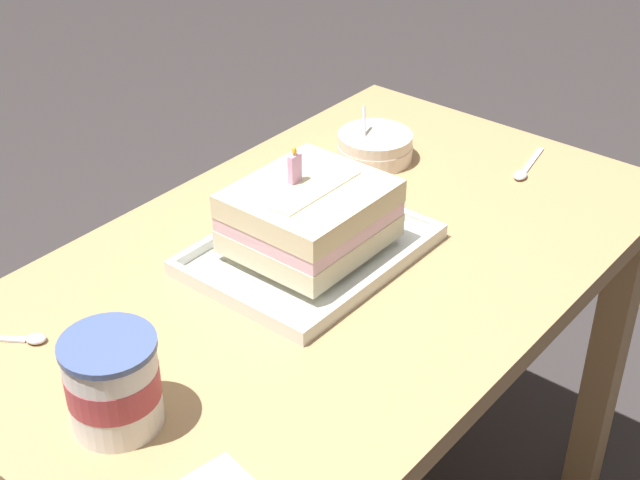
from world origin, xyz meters
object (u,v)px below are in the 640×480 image
at_px(foil_tray, 310,252).
at_px(serving_spoon_near_tray, 20,338).
at_px(serving_spoon_by_bowls, 524,171).
at_px(ice_cream_tub, 113,383).
at_px(bowl_stack, 375,146).
at_px(birthday_cake, 310,215).

distance_m(foil_tray, serving_spoon_near_tray, 0.44).
bearing_deg(foil_tray, serving_spoon_by_bowls, -15.75).
bearing_deg(ice_cream_tub, serving_spoon_by_bowls, -4.83).
xyz_separation_m(bowl_stack, ice_cream_tub, (-0.74, -0.17, 0.04)).
relative_size(ice_cream_tub, serving_spoon_near_tray, 0.99).
xyz_separation_m(birthday_cake, ice_cream_tub, (-0.42, -0.05, -0.01)).
height_order(birthday_cake, serving_spoon_by_bowls, birthday_cake).
height_order(birthday_cake, bowl_stack, birthday_cake).
distance_m(foil_tray, ice_cream_tub, 0.43).
relative_size(bowl_stack, serving_spoon_by_bowls, 0.96).
bearing_deg(serving_spoon_by_bowls, serving_spoon_near_tray, 160.84).
xyz_separation_m(birthday_cake, serving_spoon_by_bowls, (0.44, -0.12, -0.07)).
relative_size(birthday_cake, serving_spoon_near_tray, 1.79).
xyz_separation_m(foil_tray, bowl_stack, (0.32, 0.11, 0.02)).
relative_size(bowl_stack, serving_spoon_near_tray, 1.12).
bearing_deg(bowl_stack, serving_spoon_by_bowls, -63.07).
distance_m(ice_cream_tub, serving_spoon_by_bowls, 0.87).
height_order(ice_cream_tub, serving_spoon_near_tray, ice_cream_tub).
relative_size(birthday_cake, bowl_stack, 1.60).
bearing_deg(birthday_cake, bowl_stack, 19.53).
xyz_separation_m(birthday_cake, bowl_stack, (0.32, 0.11, -0.05)).
bearing_deg(bowl_stack, birthday_cake, -160.47).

